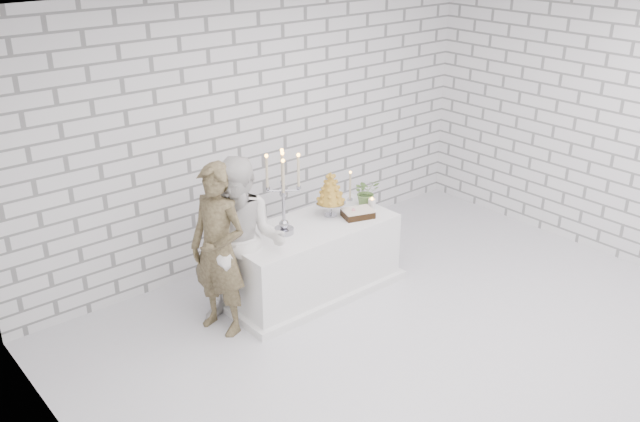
{
  "coord_description": "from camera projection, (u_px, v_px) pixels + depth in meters",
  "views": [
    {
      "loc": [
        -4.16,
        -3.48,
        3.68
      ],
      "look_at": [
        -0.32,
        1.13,
        1.05
      ],
      "focal_mm": 38.58,
      "sensor_mm": 36.0,
      "label": 1
    }
  ],
  "objects": [
    {
      "name": "ground",
      "position": [
        424.0,
        343.0,
        6.37
      ],
      "size": [
        6.0,
        5.0,
        0.01
      ],
      "primitive_type": "cube",
      "color": "silver",
      "rests_on": "ground"
    },
    {
      "name": "ceiling",
      "position": [
        449.0,
        9.0,
        5.16
      ],
      "size": [
        6.0,
        5.0,
        0.01
      ],
      "primitive_type": "cube",
      "color": "white",
      "rests_on": "ground"
    },
    {
      "name": "wall_back",
      "position": [
        262.0,
        128.0,
        7.52
      ],
      "size": [
        6.0,
        0.01,
        3.0
      ],
      "primitive_type": "cube",
      "color": "white",
      "rests_on": "ground"
    },
    {
      "name": "wall_left",
      "position": [
        91.0,
        319.0,
        4.0
      ],
      "size": [
        0.01,
        5.0,
        3.0
      ],
      "primitive_type": "cube",
      "color": "white",
      "rests_on": "ground"
    },
    {
      "name": "wall_right",
      "position": [
        618.0,
        127.0,
        7.53
      ],
      "size": [
        0.01,
        5.0,
        3.0
      ],
      "primitive_type": "cube",
      "color": "white",
      "rests_on": "ground"
    },
    {
      "name": "cake_table",
      "position": [
        311.0,
        258.0,
        7.11
      ],
      "size": [
        1.8,
        0.8,
        0.75
      ],
      "primitive_type": "cube",
      "color": "white",
      "rests_on": "ground"
    },
    {
      "name": "groom",
      "position": [
        219.0,
        250.0,
        6.28
      ],
      "size": [
        0.56,
        0.7,
        1.67
      ],
      "primitive_type": "imported",
      "rotation": [
        0.0,
        0.0,
        -1.27
      ],
      "color": "#39301F",
      "rests_on": "ground"
    },
    {
      "name": "bride",
      "position": [
        243.0,
        244.0,
        6.38
      ],
      "size": [
        1.02,
        1.03,
        1.67
      ],
      "primitive_type": "imported",
      "rotation": [
        0.0,
        0.0,
        -0.8
      ],
      "color": "silver",
      "rests_on": "ground"
    },
    {
      "name": "candelabra",
      "position": [
        283.0,
        193.0,
        6.63
      ],
      "size": [
        0.4,
        0.4,
        0.85
      ],
      "primitive_type": null,
      "rotation": [
        0.0,
        0.0,
        0.17
      ],
      "color": "#9A9AA4",
      "rests_on": "cake_table"
    },
    {
      "name": "croquembouche",
      "position": [
        331.0,
        194.0,
        7.1
      ],
      "size": [
        0.34,
        0.34,
        0.49
      ],
      "primitive_type": null,
      "rotation": [
        0.0,
        0.0,
        0.08
      ],
      "color": "#A87921",
      "rests_on": "cake_table"
    },
    {
      "name": "chocolate_cake",
      "position": [
        358.0,
        213.0,
        7.15
      ],
      "size": [
        0.36,
        0.31,
        0.08
      ],
      "primitive_type": "cube",
      "rotation": [
        0.0,
        0.0,
        -0.32
      ],
      "color": "black",
      "rests_on": "cake_table"
    },
    {
      "name": "pillar_candle",
      "position": [
        372.0,
        204.0,
        7.31
      ],
      "size": [
        0.1,
        0.1,
        0.12
      ],
      "primitive_type": "cylinder",
      "rotation": [
        0.0,
        0.0,
        -0.34
      ],
      "color": "white",
      "rests_on": "cake_table"
    },
    {
      "name": "extra_taper",
      "position": [
        350.0,
        187.0,
        7.51
      ],
      "size": [
        0.07,
        0.07,
        0.32
      ],
      "primitive_type": "cylinder",
      "rotation": [
        0.0,
        0.0,
        -0.21
      ],
      "color": "#C8B793",
      "rests_on": "cake_table"
    },
    {
      "name": "flowers",
      "position": [
        366.0,
        192.0,
        7.39
      ],
      "size": [
        0.33,
        0.31,
        0.31
      ],
      "primitive_type": "imported",
      "rotation": [
        0.0,
        0.0,
        -0.26
      ],
      "color": "#547F3E",
      "rests_on": "cake_table"
    }
  ]
}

